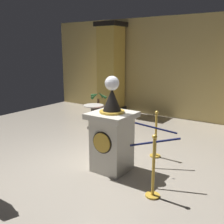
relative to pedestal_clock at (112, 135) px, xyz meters
name	(u,v)px	position (x,y,z in m)	size (l,w,h in m)	color
ground_plane	(100,164)	(-0.34, 0.07, -0.73)	(11.02, 11.02, 0.00)	#9E9384
back_wall	(183,68)	(-0.34, 4.75, 0.99)	(11.02, 0.16, 3.44)	tan
pedestal_clock	(112,135)	(0.00, 0.00, 0.00)	(0.80, 0.80, 1.87)	beige
stanchion_near	(153,175)	(1.12, -0.46, -0.36)	(0.24, 0.24, 1.07)	gold
stanchion_far	(156,141)	(0.42, 1.11, -0.36)	(0.24, 0.24, 1.06)	gold
velvet_rope	(155,135)	(0.77, 0.33, 0.06)	(1.15, 1.17, 0.22)	#141947
column_left	(111,69)	(-2.90, 4.18, 0.90)	(0.91, 0.91, 3.30)	black
potted_palm_left	(98,111)	(-2.69, 3.11, -0.46)	(0.66, 0.64, 0.96)	#2D2823
cafe_table	(94,113)	(-2.09, 2.08, -0.27)	(0.60, 0.60, 0.72)	#332D28
cafe_chair_red	(108,113)	(-1.48, 1.98, -0.16)	(0.56, 0.56, 0.96)	black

